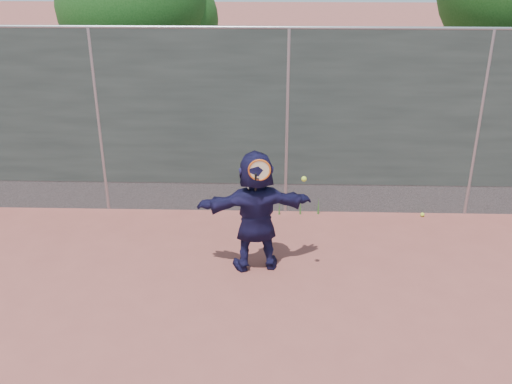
{
  "coord_description": "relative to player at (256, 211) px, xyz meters",
  "views": [
    {
      "loc": [
        -0.22,
        -5.19,
        4.16
      ],
      "look_at": [
        -0.44,
        1.7,
        1.13
      ],
      "focal_mm": 40.0,
      "sensor_mm": 36.0,
      "label": 1
    }
  ],
  "objects": [
    {
      "name": "ball_ground",
      "position": [
        2.7,
        1.65,
        -0.81
      ],
      "size": [
        0.07,
        0.07,
        0.07
      ],
      "primitive_type": "sphere",
      "color": "#CEEC34",
      "rests_on": "ground"
    },
    {
      "name": "ground",
      "position": [
        0.44,
        -1.7,
        -0.85
      ],
      "size": [
        80.0,
        80.0,
        0.0
      ],
      "primitive_type": "plane",
      "color": "#9E4C42",
      "rests_on": "ground"
    },
    {
      "name": "tree_left",
      "position": [
        -2.41,
        4.85,
        2.09
      ],
      "size": [
        3.15,
        3.0,
        4.53
      ],
      "color": "#382314",
      "rests_on": "ground"
    },
    {
      "name": "weed_clump",
      "position": [
        0.73,
        1.68,
        -0.71
      ],
      "size": [
        0.68,
        0.07,
        0.3
      ],
      "color": "#387226",
      "rests_on": "ground"
    },
    {
      "name": "fence",
      "position": [
        0.44,
        1.8,
        0.73
      ],
      "size": [
        20.0,
        0.06,
        3.03
      ],
      "color": "#38423D",
      "rests_on": "ground"
    },
    {
      "name": "player",
      "position": [
        0.0,
        0.0,
        0.0
      ],
      "size": [
        1.64,
        0.76,
        1.7
      ],
      "primitive_type": "imported",
      "rotation": [
        0.0,
        0.0,
        3.31
      ],
      "color": "#19163D",
      "rests_on": "ground"
    },
    {
      "name": "swing_action",
      "position": [
        0.1,
        -0.21,
        0.65
      ],
      "size": [
        0.74,
        0.2,
        0.51
      ],
      "color": "#D65414",
      "rests_on": "ground"
    }
  ]
}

